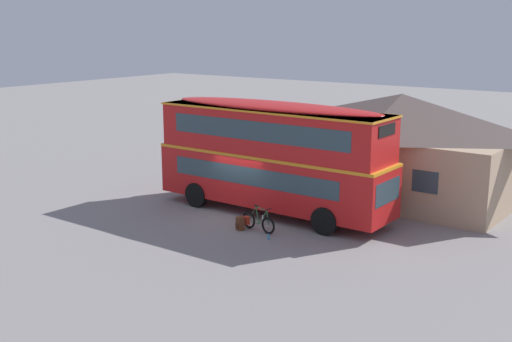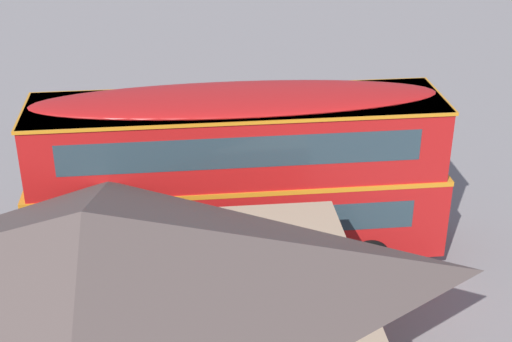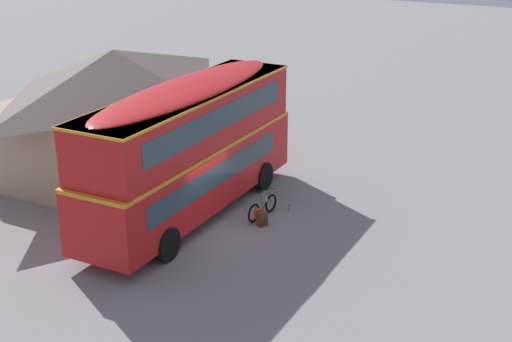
{
  "view_description": "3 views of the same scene",
  "coord_description": "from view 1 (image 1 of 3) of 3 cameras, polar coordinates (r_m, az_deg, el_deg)",
  "views": [
    {
      "loc": [
        15.9,
        -20.94,
        7.88
      ],
      "look_at": [
        1.1,
        -0.47,
        2.15
      ],
      "focal_mm": 45.2,
      "sensor_mm": 36.0,
      "label": 1
    },
    {
      "loc": [
        2.51,
        18.16,
        11.25
      ],
      "look_at": [
        0.33,
        0.26,
        2.23
      ],
      "focal_mm": 52.61,
      "sensor_mm": 36.0,
      "label": 2
    },
    {
      "loc": [
        -18.9,
        -11.64,
        10.59
      ],
      "look_at": [
        1.2,
        -1.41,
        1.98
      ],
      "focal_mm": 50.23,
      "sensor_mm": 36.0,
      "label": 3
    }
  ],
  "objects": [
    {
      "name": "touring_bicycle",
      "position": [
        25.29,
        0.07,
        -4.5
      ],
      "size": [
        1.73,
        0.46,
        1.03
      ],
      "color": "black",
      "rests_on": "ground"
    },
    {
      "name": "water_bottle_blue_sports",
      "position": [
        24.35,
        1.11,
        -5.82
      ],
      "size": [
        0.07,
        0.07,
        0.26
      ],
      "color": "#338CBF",
      "rests_on": "ground"
    },
    {
      "name": "backpack_on_ground",
      "position": [
        25.41,
        -1.42,
        -4.61
      ],
      "size": [
        0.39,
        0.36,
        0.56
      ],
      "color": "#592D19",
      "rests_on": "ground"
    },
    {
      "name": "pub_building",
      "position": [
        30.46,
        12.59,
        2.25
      ],
      "size": [
        10.64,
        6.65,
        4.85
      ],
      "color": "tan",
      "rests_on": "ground"
    },
    {
      "name": "double_decker_bus",
      "position": [
        27.08,
        1.49,
        1.62
      ],
      "size": [
        10.65,
        2.75,
        4.79
      ],
      "color": "black",
      "rests_on": "ground"
    },
    {
      "name": "ground_plane",
      "position": [
        27.44,
        -1.29,
        -3.92
      ],
      "size": [
        120.0,
        120.0,
        0.0
      ],
      "primitive_type": "plane",
      "color": "gray"
    }
  ]
}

